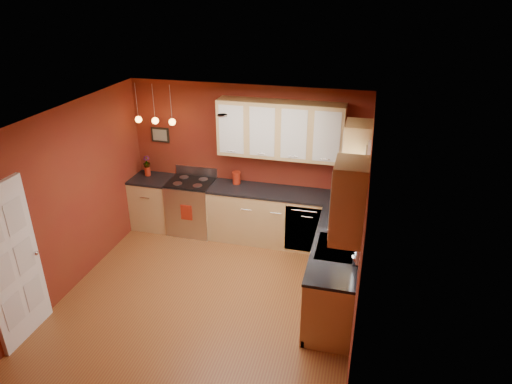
% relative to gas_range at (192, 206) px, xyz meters
% --- Properties ---
extents(floor, '(4.20, 4.20, 0.00)m').
position_rel_gas_range_xyz_m(floor, '(0.92, -1.80, -0.48)').
color(floor, brown).
rests_on(floor, ground).
extents(ceiling, '(4.00, 4.20, 0.02)m').
position_rel_gas_range_xyz_m(ceiling, '(0.92, -1.80, 2.12)').
color(ceiling, white).
rests_on(ceiling, wall_back).
extents(wall_back, '(4.00, 0.02, 2.60)m').
position_rel_gas_range_xyz_m(wall_back, '(0.92, 0.30, 0.82)').
color(wall_back, maroon).
rests_on(wall_back, floor).
extents(wall_front, '(4.00, 0.02, 2.60)m').
position_rel_gas_range_xyz_m(wall_front, '(0.92, -3.90, 0.82)').
color(wall_front, maroon).
rests_on(wall_front, floor).
extents(wall_left, '(0.02, 4.20, 2.60)m').
position_rel_gas_range_xyz_m(wall_left, '(-1.08, -1.80, 0.82)').
color(wall_left, maroon).
rests_on(wall_left, floor).
extents(wall_right, '(0.02, 4.20, 2.60)m').
position_rel_gas_range_xyz_m(wall_right, '(2.92, -1.80, 0.82)').
color(wall_right, maroon).
rests_on(wall_right, floor).
extents(base_cabinets_back_left, '(0.70, 0.60, 0.90)m').
position_rel_gas_range_xyz_m(base_cabinets_back_left, '(-0.73, -0.00, -0.03)').
color(base_cabinets_back_left, tan).
rests_on(base_cabinets_back_left, floor).
extents(base_cabinets_back_right, '(2.54, 0.60, 0.90)m').
position_rel_gas_range_xyz_m(base_cabinets_back_right, '(1.65, -0.00, -0.03)').
color(base_cabinets_back_right, tan).
rests_on(base_cabinets_back_right, floor).
extents(base_cabinets_right, '(0.60, 2.10, 0.90)m').
position_rel_gas_range_xyz_m(base_cabinets_right, '(2.62, -1.35, -0.03)').
color(base_cabinets_right, tan).
rests_on(base_cabinets_right, floor).
extents(counter_back_left, '(0.70, 0.62, 0.04)m').
position_rel_gas_range_xyz_m(counter_back_left, '(-0.73, -0.00, 0.44)').
color(counter_back_left, black).
rests_on(counter_back_left, base_cabinets_back_left).
extents(counter_back_right, '(2.54, 0.62, 0.04)m').
position_rel_gas_range_xyz_m(counter_back_right, '(1.65, -0.00, 0.44)').
color(counter_back_right, black).
rests_on(counter_back_right, base_cabinets_back_right).
extents(counter_right, '(0.62, 2.10, 0.04)m').
position_rel_gas_range_xyz_m(counter_right, '(2.62, -1.35, 0.44)').
color(counter_right, black).
rests_on(counter_right, base_cabinets_right).
extents(gas_range, '(0.76, 0.64, 1.11)m').
position_rel_gas_range_xyz_m(gas_range, '(0.00, 0.00, 0.00)').
color(gas_range, '#B7B7BB').
rests_on(gas_range, floor).
extents(dishwasher_front, '(0.60, 0.02, 0.80)m').
position_rel_gas_range_xyz_m(dishwasher_front, '(2.02, -0.29, -0.03)').
color(dishwasher_front, '#B7B7BB').
rests_on(dishwasher_front, base_cabinets_back_right).
extents(sink, '(0.50, 0.70, 0.33)m').
position_rel_gas_range_xyz_m(sink, '(2.62, -1.50, 0.43)').
color(sink, '#929297').
rests_on(sink, counter_right).
extents(window, '(0.06, 1.02, 1.22)m').
position_rel_gas_range_xyz_m(window, '(2.89, -1.50, 1.21)').
color(window, white).
rests_on(window, wall_right).
extents(door_left_wall, '(0.12, 0.82, 2.05)m').
position_rel_gas_range_xyz_m(door_left_wall, '(-1.05, -3.00, 0.54)').
color(door_left_wall, white).
rests_on(door_left_wall, floor).
extents(upper_cabinets_back, '(2.00, 0.35, 0.90)m').
position_rel_gas_range_xyz_m(upper_cabinets_back, '(1.52, 0.12, 1.47)').
color(upper_cabinets_back, tan).
rests_on(upper_cabinets_back, wall_back).
extents(upper_cabinets_right, '(0.35, 1.95, 0.90)m').
position_rel_gas_range_xyz_m(upper_cabinets_right, '(2.75, -1.48, 1.47)').
color(upper_cabinets_right, tan).
rests_on(upper_cabinets_right, wall_right).
extents(wall_picture, '(0.32, 0.03, 0.26)m').
position_rel_gas_range_xyz_m(wall_picture, '(-0.63, 0.28, 1.17)').
color(wall_picture, black).
rests_on(wall_picture, wall_back).
extents(pendant_lights, '(0.71, 0.11, 0.66)m').
position_rel_gas_range_xyz_m(pendant_lights, '(-0.53, -0.05, 1.53)').
color(pendant_lights, '#929297').
rests_on(pendant_lights, ceiling).
extents(red_canister, '(0.14, 0.14, 0.21)m').
position_rel_gas_range_xyz_m(red_canister, '(0.78, 0.14, 0.57)').
color(red_canister, maroon).
rests_on(red_canister, counter_back_right).
extents(red_vase, '(0.10, 0.10, 0.16)m').
position_rel_gas_range_xyz_m(red_vase, '(-0.85, 0.09, 0.54)').
color(red_vase, maroon).
rests_on(red_vase, counter_back_left).
extents(flowers, '(0.15, 0.15, 0.22)m').
position_rel_gas_range_xyz_m(flowers, '(-0.85, 0.09, 0.71)').
color(flowers, maroon).
rests_on(flowers, red_vase).
extents(coffee_maker, '(0.24, 0.24, 0.30)m').
position_rel_gas_range_xyz_m(coffee_maker, '(2.73, 0.10, 0.60)').
color(coffee_maker, black).
rests_on(coffee_maker, counter_back_right).
extents(soap_pump, '(0.09, 0.09, 0.16)m').
position_rel_gas_range_xyz_m(soap_pump, '(2.87, -1.84, 0.54)').
color(soap_pump, silver).
rests_on(soap_pump, counter_right).
extents(dish_towel, '(0.20, 0.01, 0.27)m').
position_rel_gas_range_xyz_m(dish_towel, '(0.03, -0.33, 0.04)').
color(dish_towel, maroon).
rests_on(dish_towel, gas_range).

